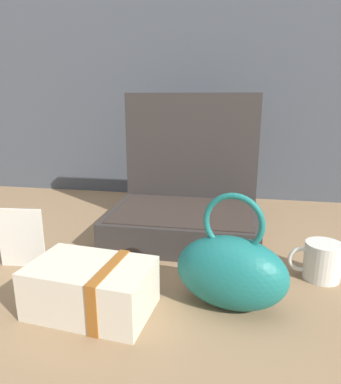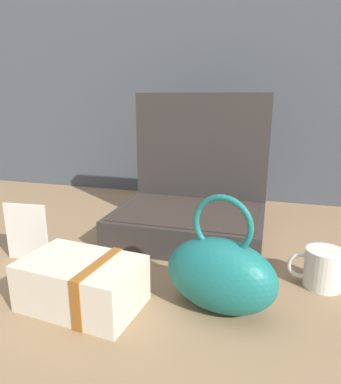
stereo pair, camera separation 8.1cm
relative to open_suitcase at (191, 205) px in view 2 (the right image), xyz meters
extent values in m
plane|color=#8C6D4C|center=(-0.03, -0.15, -0.09)|extent=(6.00, 6.00, 0.00)
cube|color=#474C54|center=(-0.03, 0.43, 0.61)|extent=(3.20, 0.06, 1.40)
cube|color=#332D2B|center=(0.00, -0.04, -0.05)|extent=(0.40, 0.29, 0.08)
cube|color=#332823|center=(0.00, -0.04, 0.00)|extent=(0.37, 0.26, 0.00)
cube|color=#332D2B|center=(0.00, 0.11, 0.11)|extent=(0.40, 0.02, 0.40)
ellipsoid|color=#196B66|center=(0.13, -0.35, -0.02)|extent=(0.23, 0.16, 0.14)
torus|color=#196B66|center=(0.13, -0.35, 0.08)|extent=(0.11, 0.04, 0.11)
cube|color=beige|center=(-0.12, -0.41, -0.04)|extent=(0.23, 0.16, 0.09)
cube|color=#99561E|center=(-0.08, -0.41, -0.04)|extent=(0.03, 0.14, 0.10)
cylinder|color=silver|center=(0.33, -0.21, -0.04)|extent=(0.08, 0.08, 0.08)
torus|color=silver|center=(0.29, -0.21, -0.04)|extent=(0.06, 0.01, 0.06)
cube|color=silver|center=(-0.35, -0.27, -0.02)|extent=(0.11, 0.01, 0.14)
camera|label=1|loc=(0.13, -0.94, 0.30)|focal=32.54mm
camera|label=2|loc=(0.20, -0.92, 0.30)|focal=32.54mm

